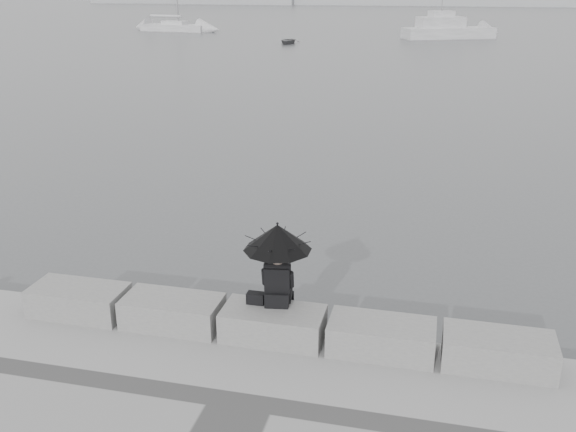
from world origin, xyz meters
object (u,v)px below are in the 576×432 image
(seated_person, at_px, (277,247))
(motor_cruiser, at_px, (449,30))
(dinghy, at_px, (288,41))
(sailboat_left, at_px, (175,27))

(seated_person, distance_m, motor_cruiser, 63.36)
(dinghy, bearing_deg, motor_cruiser, 37.46)
(motor_cruiser, bearing_deg, dinghy, -171.97)
(seated_person, xyz_separation_m, sailboat_left, (-29.69, 66.03, -1.46))
(sailboat_left, height_order, dinghy, sailboat_left)
(sailboat_left, distance_m, dinghy, 21.04)
(sailboat_left, xyz_separation_m, motor_cruiser, (32.07, -2.73, 0.38))
(dinghy, bearing_deg, seated_person, -71.93)
(motor_cruiser, relative_size, dinghy, 3.47)
(motor_cruiser, bearing_deg, seated_person, -116.87)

